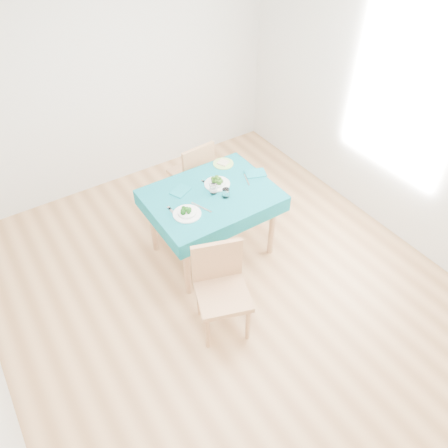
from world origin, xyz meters
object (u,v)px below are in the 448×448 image
chair_near (223,287)px  bowl_near (187,211)px  table (212,223)px  side_plate (223,164)px  chair_far (190,168)px  bowl_far (217,181)px

chair_near → bowl_near: size_ratio=4.24×
table → side_plate: bearing=43.8°
chair_near → bowl_near: (0.09, 0.72, 0.26)m
table → chair_far: 0.85m
bowl_near → side_plate: 0.85m
table → bowl_near: bearing=-158.6°
chair_far → side_plate: 0.55m
chair_far → bowl_near: bearing=54.9°
chair_far → side_plate: size_ratio=4.71×
chair_far → side_plate: chair_far is taller
chair_far → chair_near: bearing=64.3°
table → chair_far: chair_far is taller
table → side_plate: 0.63m
bowl_near → chair_near: bearing=-97.1°
side_plate → table: bearing=-136.2°
table → bowl_far: bearing=36.4°
table → bowl_near: (-0.34, -0.13, 0.42)m
table → chair_near: bearing=-116.7°
bowl_far → side_plate: bearing=47.1°
bowl_near → side_plate: bowl_near is taller
chair_near → chair_far: chair_near is taller
table → chair_far: size_ratio=1.20×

